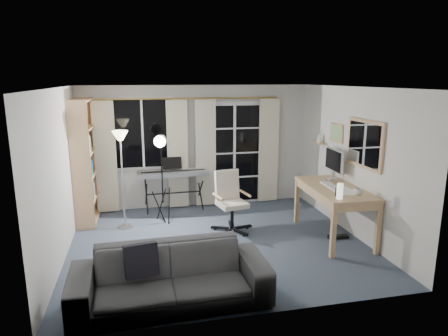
{
  "coord_description": "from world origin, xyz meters",
  "views": [
    {
      "loc": [
        -1.18,
        -5.74,
        2.53
      ],
      "look_at": [
        0.18,
        0.35,
        1.12
      ],
      "focal_mm": 32.0,
      "sensor_mm": 36.0,
      "label": 1
    }
  ],
  "objects_px": {
    "torchiere_lamp": "(121,151)",
    "office_chair": "(229,195)",
    "desk": "(335,193)",
    "monitor": "(334,161)",
    "sofa": "(170,267)",
    "mug": "(358,191)",
    "bookshelf": "(82,165)",
    "keyboard_piano": "(173,174)",
    "studio_light": "(161,151)"
  },
  "relations": [
    {
      "from": "torchiere_lamp",
      "to": "office_chair",
      "type": "height_order",
      "value": "torchiere_lamp"
    },
    {
      "from": "torchiere_lamp",
      "to": "desk",
      "type": "height_order",
      "value": "torchiere_lamp"
    },
    {
      "from": "monitor",
      "to": "sofa",
      "type": "height_order",
      "value": "monitor"
    },
    {
      "from": "torchiere_lamp",
      "to": "mug",
      "type": "relative_size",
      "value": 12.23
    },
    {
      "from": "bookshelf",
      "to": "sofa",
      "type": "xyz_separation_m",
      "value": [
        1.26,
        -3.05,
        -0.6
      ]
    },
    {
      "from": "bookshelf",
      "to": "torchiere_lamp",
      "type": "relative_size",
      "value": 1.3
    },
    {
      "from": "keyboard_piano",
      "to": "mug",
      "type": "relative_size",
      "value": 9.83
    },
    {
      "from": "mug",
      "to": "office_chair",
      "type": "bearing_deg",
      "value": 144.4
    },
    {
      "from": "monitor",
      "to": "office_chair",
      "type": "bearing_deg",
      "value": 174.66
    },
    {
      "from": "monitor",
      "to": "sofa",
      "type": "bearing_deg",
      "value": -145.39
    },
    {
      "from": "sofa",
      "to": "torchiere_lamp",
      "type": "bearing_deg",
      "value": 101.34
    },
    {
      "from": "monitor",
      "to": "studio_light",
      "type": "bearing_deg",
      "value": 167.16
    },
    {
      "from": "torchiere_lamp",
      "to": "studio_light",
      "type": "bearing_deg",
      "value": 7.56
    },
    {
      "from": "torchiere_lamp",
      "to": "studio_light",
      "type": "height_order",
      "value": "torchiere_lamp"
    },
    {
      "from": "monitor",
      "to": "bookshelf",
      "type": "bearing_deg",
      "value": 166.56
    },
    {
      "from": "bookshelf",
      "to": "office_chair",
      "type": "bearing_deg",
      "value": -20.4
    },
    {
      "from": "mug",
      "to": "desk",
      "type": "bearing_deg",
      "value": 101.31
    },
    {
      "from": "office_chair",
      "to": "monitor",
      "type": "distance_m",
      "value": 1.86
    },
    {
      "from": "office_chair",
      "to": "monitor",
      "type": "xyz_separation_m",
      "value": [
        1.76,
        -0.24,
        0.56
      ]
    },
    {
      "from": "studio_light",
      "to": "monitor",
      "type": "bearing_deg",
      "value": -1.14
    },
    {
      "from": "mug",
      "to": "sofa",
      "type": "relative_size",
      "value": 0.06
    },
    {
      "from": "keyboard_piano",
      "to": "sofa",
      "type": "bearing_deg",
      "value": -97.34
    },
    {
      "from": "torchiere_lamp",
      "to": "office_chair",
      "type": "relative_size",
      "value": 1.65
    },
    {
      "from": "studio_light",
      "to": "mug",
      "type": "xyz_separation_m",
      "value": [
        2.75,
        -1.73,
        -0.39
      ]
    },
    {
      "from": "torchiere_lamp",
      "to": "monitor",
      "type": "xyz_separation_m",
      "value": [
        3.51,
        -0.69,
        -0.2
      ]
    },
    {
      "from": "office_chair",
      "to": "mug",
      "type": "relative_size",
      "value": 7.4
    },
    {
      "from": "torchiere_lamp",
      "to": "monitor",
      "type": "bearing_deg",
      "value": -11.19
    },
    {
      "from": "desk",
      "to": "monitor",
      "type": "distance_m",
      "value": 0.65
    },
    {
      "from": "office_chair",
      "to": "monitor",
      "type": "bearing_deg",
      "value": -18.78
    },
    {
      "from": "monitor",
      "to": "mug",
      "type": "relative_size",
      "value": 4.4
    },
    {
      "from": "sofa",
      "to": "monitor",
      "type": "bearing_deg",
      "value": 30.92
    },
    {
      "from": "keyboard_piano",
      "to": "monitor",
      "type": "distance_m",
      "value": 2.98
    },
    {
      "from": "desk",
      "to": "monitor",
      "type": "height_order",
      "value": "monitor"
    },
    {
      "from": "keyboard_piano",
      "to": "studio_light",
      "type": "height_order",
      "value": "studio_light"
    },
    {
      "from": "bookshelf",
      "to": "desk",
      "type": "height_order",
      "value": "bookshelf"
    },
    {
      "from": "keyboard_piano",
      "to": "desk",
      "type": "xyz_separation_m",
      "value": [
        2.4,
        -1.85,
        -0.0
      ]
    },
    {
      "from": "office_chair",
      "to": "keyboard_piano",
      "type": "bearing_deg",
      "value": 114.74
    },
    {
      "from": "torchiere_lamp",
      "to": "office_chair",
      "type": "bearing_deg",
      "value": -14.49
    },
    {
      "from": "bookshelf",
      "to": "desk",
      "type": "relative_size",
      "value": 1.37
    },
    {
      "from": "studio_light",
      "to": "mug",
      "type": "distance_m",
      "value": 3.27
    },
    {
      "from": "bookshelf",
      "to": "office_chair",
      "type": "distance_m",
      "value": 2.66
    },
    {
      "from": "desk",
      "to": "sofa",
      "type": "distance_m",
      "value": 3.1
    },
    {
      "from": "studio_light",
      "to": "keyboard_piano",
      "type": "bearing_deg",
      "value": 81.93
    },
    {
      "from": "bookshelf",
      "to": "mug",
      "type": "xyz_separation_m",
      "value": [
        4.11,
        -2.15,
        -0.13
      ]
    },
    {
      "from": "torchiere_lamp",
      "to": "mug",
      "type": "xyz_separation_m",
      "value": [
        3.41,
        -1.64,
        -0.45
      ]
    },
    {
      "from": "bookshelf",
      "to": "keyboard_piano",
      "type": "xyz_separation_m",
      "value": [
        1.61,
        0.2,
        -0.3
      ]
    },
    {
      "from": "keyboard_piano",
      "to": "desk",
      "type": "distance_m",
      "value": 3.03
    },
    {
      "from": "studio_light",
      "to": "mug",
      "type": "bearing_deg",
      "value": -17.98
    },
    {
      "from": "office_chair",
      "to": "torchiere_lamp",
      "type": "bearing_deg",
      "value": 154.57
    },
    {
      "from": "office_chair",
      "to": "monitor",
      "type": "height_order",
      "value": "monitor"
    }
  ]
}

